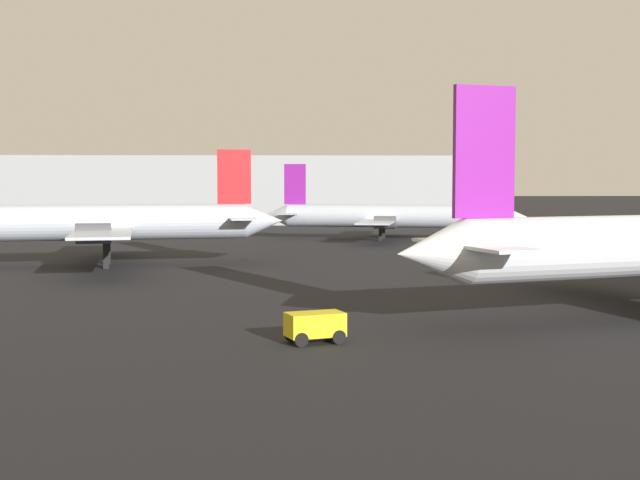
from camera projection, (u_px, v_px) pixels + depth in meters
The scene contains 4 objects.
airplane_distant at pixel (94, 223), 68.03m from camera, with size 30.35×25.26×9.21m.
airplane_far_left at pixel (390, 216), 96.74m from camera, with size 29.06×20.55×8.45m.
baggage_cart at pixel (315, 325), 36.85m from camera, with size 2.69×2.03×1.30m.
terminal_building at pixel (209, 189), 136.06m from camera, with size 81.87×22.36×10.08m, color #999EA3.
Camera 1 is at (1.08, -13.46, 7.02)m, focal length 49.03 mm.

